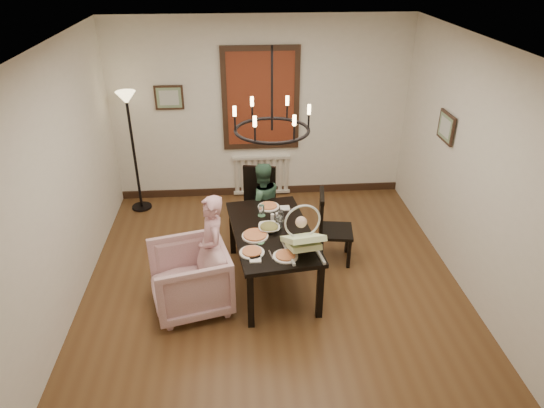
{
  "coord_description": "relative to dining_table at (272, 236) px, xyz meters",
  "views": [
    {
      "loc": [
        -0.37,
        -4.63,
        3.67
      ],
      "look_at": [
        -0.01,
        0.18,
        1.05
      ],
      "focal_mm": 32.0,
      "sensor_mm": 36.0,
      "label": 1
    }
  ],
  "objects": [
    {
      "name": "room_shell",
      "position": [
        0.01,
        0.24,
        0.75
      ],
      "size": [
        4.51,
        5.0,
        2.81
      ],
      "color": "brown",
      "rests_on": "ground"
    },
    {
      "name": "dining_table",
      "position": [
        0.0,
        0.0,
        0.0
      ],
      "size": [
        1.07,
        1.66,
        0.73
      ],
      "rotation": [
        0.0,
        0.0,
        0.13
      ],
      "color": "black",
      "rests_on": "room_shell"
    },
    {
      "name": "chair_far",
      "position": [
        -0.12,
        1.01,
        -0.14
      ],
      "size": [
        0.52,
        0.52,
        1.01
      ],
      "primitive_type": null,
      "rotation": [
        0.0,
        0.0,
        -0.19
      ],
      "color": "black",
      "rests_on": "room_shell"
    },
    {
      "name": "chair_right",
      "position": [
        0.84,
        0.41,
        -0.16
      ],
      "size": [
        0.48,
        0.48,
        0.97
      ],
      "primitive_type": null,
      "rotation": [
        0.0,
        0.0,
        1.42
      ],
      "color": "black",
      "rests_on": "room_shell"
    },
    {
      "name": "armchair",
      "position": [
        -0.94,
        -0.37,
        -0.27
      ],
      "size": [
        1.02,
        1.0,
        0.76
      ],
      "primitive_type": "imported",
      "rotation": [
        0.0,
        0.0,
        -1.32
      ],
      "color": "beige",
      "rests_on": "room_shell"
    },
    {
      "name": "elderly_woman",
      "position": [
        -0.68,
        -0.21,
        -0.11
      ],
      "size": [
        0.34,
        0.44,
        1.07
      ],
      "primitive_type": "imported",
      "rotation": [
        0.0,
        0.0,
        -1.34
      ],
      "color": "#D6979D",
      "rests_on": "room_shell"
    },
    {
      "name": "seated_man",
      "position": [
        -0.07,
        0.92,
        -0.16
      ],
      "size": [
        0.55,
        0.48,
        0.97
      ],
      "primitive_type": "imported",
      "rotation": [
        0.0,
        0.0,
        3.41
      ],
      "color": "#365C43",
      "rests_on": "room_shell"
    },
    {
      "name": "baby_bouncer",
      "position": [
        0.29,
        -0.46,
        0.27
      ],
      "size": [
        0.5,
        0.64,
        0.38
      ],
      "primitive_type": null,
      "rotation": [
        0.0,
        0.0,
        0.16
      ],
      "color": "beige",
      "rests_on": "dining_table"
    },
    {
      "name": "salad_bowl",
      "position": [
        -0.03,
        0.0,
        0.12
      ],
      "size": [
        0.3,
        0.3,
        0.07
      ],
      "primitive_type": "imported",
      "color": "white",
      "rests_on": "dining_table"
    },
    {
      "name": "pizza_platter",
      "position": [
        -0.2,
        -0.13,
        0.1
      ],
      "size": [
        0.3,
        0.3,
        0.04
      ],
      "primitive_type": "cylinder",
      "color": "tan",
      "rests_on": "dining_table"
    },
    {
      "name": "drinking_glass",
      "position": [
        0.08,
        0.06,
        0.16
      ],
      "size": [
        0.08,
        0.08,
        0.15
      ],
      "primitive_type": "cylinder",
      "color": "silver",
      "rests_on": "dining_table"
    },
    {
      "name": "window_blinds",
      "position": [
        0.01,
        2.33,
        0.95
      ],
      "size": [
        1.0,
        0.03,
        1.4
      ],
      "primitive_type": "cube",
      "color": "brown",
      "rests_on": "room_shell"
    },
    {
      "name": "radiator",
      "position": [
        0.01,
        2.35,
        -0.3
      ],
      "size": [
        0.92,
        0.12,
        0.62
      ],
      "primitive_type": null,
      "color": "silver",
      "rests_on": "room_shell"
    },
    {
      "name": "picture_back",
      "position": [
        -1.34,
        2.34,
        1.0
      ],
      "size": [
        0.42,
        0.03,
        0.36
      ],
      "primitive_type": "cube",
      "color": "black",
      "rests_on": "room_shell"
    },
    {
      "name": "picture_right",
      "position": [
        2.22,
        0.77,
        1.0
      ],
      "size": [
        0.03,
        0.42,
        0.36
      ],
      "primitive_type": "cube",
      "rotation": [
        0.0,
        0.0,
        1.57
      ],
      "color": "black",
      "rests_on": "room_shell"
    },
    {
      "name": "floor_lamp",
      "position": [
        -1.89,
        2.02,
        0.25
      ],
      "size": [
        0.3,
        0.3,
        1.8
      ],
      "primitive_type": null,
      "color": "black",
      "rests_on": "room_shell"
    },
    {
      "name": "chandelier",
      "position": [
        0.0,
        0.0,
        1.3
      ],
      "size": [
        0.8,
        0.8,
        0.04
      ],
      "primitive_type": "torus",
      "color": "black",
      "rests_on": "room_shell"
    }
  ]
}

